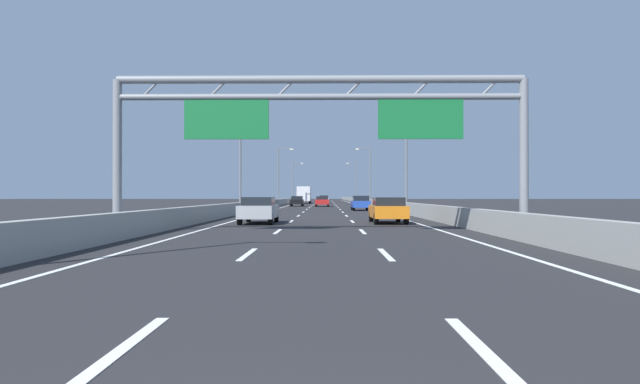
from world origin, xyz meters
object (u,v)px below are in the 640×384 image
streetlamp_left_mid (243,154)px  silver_car (259,210)px  box_truck (304,194)px  sign_gantry (321,114)px  red_car (322,201)px  streetlamp_right_mid (404,154)px  streetlamp_left_distant (294,179)px  streetlamp_right_distant (356,179)px  orange_car (388,210)px  white_car (324,199)px  black_car (297,201)px  streetlamp_left_far (280,172)px  blue_car (361,203)px  streetlamp_right_far (369,172)px

streetlamp_left_mid → silver_car: streetlamp_left_mid is taller
silver_car → box_truck: bearing=90.3°
sign_gantry → box_truck: (-3.81, 80.68, -3.12)m
sign_gantry → red_car: (-0.28, 53.15, -4.10)m
streetlamp_left_mid → streetlamp_right_mid: bearing=0.0°
red_car → silver_car: silver_car is taller
sign_gantry → streetlamp_left_distant: 111.55m
silver_car → streetlamp_left_distant: bearing=92.2°
silver_car → streetlamp_right_distant: bearing=84.0°
sign_gantry → streetlamp_right_distant: streetlamp_right_distant is taller
streetlamp_right_mid → orange_car: 21.46m
streetlamp_right_mid → box_truck: size_ratio=1.12×
streetlamp_right_distant → white_car: 34.04m
sign_gantry → black_car: sign_gantry is taller
streetlamp_left_distant → streetlamp_left_far: bearing=-90.0°
streetlamp_left_mid → streetlamp_right_mid: same height
streetlamp_left_mid → streetlamp_right_distant: 83.64m
streetlamp_right_distant → sign_gantry: bearing=-93.8°
streetlamp_left_mid → blue_car: 13.15m
black_car → box_truck: (0.01, 25.30, 0.97)m
black_car → orange_car: orange_car is taller
silver_car → white_car: bearing=87.3°
streetlamp_left_far → box_truck: streetlamp_left_far is taller
streetlamp_left_far → silver_car: 62.42m
red_car → silver_car: 45.23m
streetlamp_left_mid → blue_car: streetlamp_left_mid is taller
streetlamp_right_distant → orange_car: bearing=-92.1°
red_car → silver_car: size_ratio=1.04×
sign_gantry → orange_car: bearing=66.6°
streetlamp_left_far → box_truck: bearing=70.7°
streetlamp_left_far → white_car: streetlamp_left_far is taller
red_car → streetlamp_right_distant: bearing=82.4°
orange_car → silver_car: bearing=-177.0°
streetlamp_right_mid → streetlamp_right_far: (0.00, 41.15, 0.00)m
black_car → streetlamp_right_distant: bearing=78.6°
streetlamp_left_far → blue_car: bearing=-72.7°
sign_gantry → silver_car: 9.65m
streetlamp_right_distant → orange_car: streetlamp_right_distant is taller
streetlamp_left_distant → black_car: size_ratio=2.11×
streetlamp_right_mid → blue_car: size_ratio=2.05×
streetlamp_left_distant → orange_car: bearing=-83.8°
streetlamp_right_far → streetlamp_left_mid: bearing=-109.9°
red_car → orange_car: 44.92m
streetlamp_right_mid → red_car: 25.78m
streetlamp_right_distant → black_car: streetlamp_right_distant is taller
streetlamp_right_mid → silver_car: (-10.89, -20.97, -4.65)m
streetlamp_right_mid → white_car: (-7.54, 49.42, -4.62)m
white_car → black_car: white_car is taller
blue_car → box_truck: 47.30m
sign_gantry → blue_car: size_ratio=3.61×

